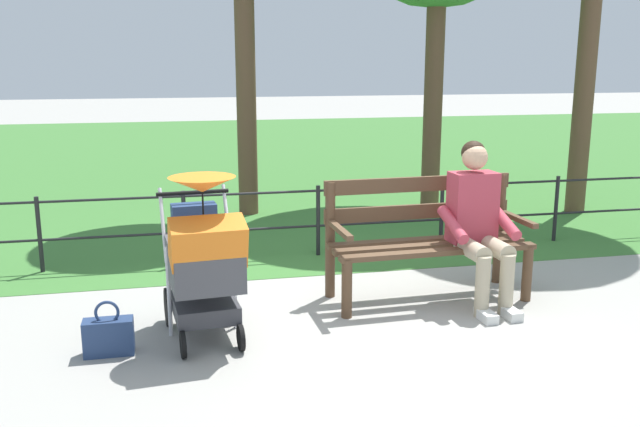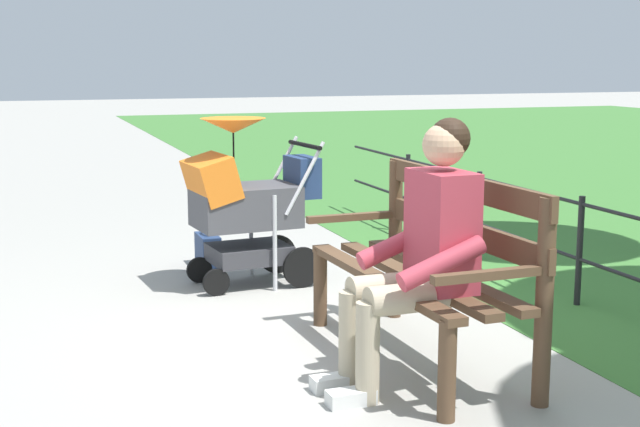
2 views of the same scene
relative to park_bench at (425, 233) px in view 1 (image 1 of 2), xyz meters
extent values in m
plane|color=#9E9B93|center=(0.60, 0.12, -0.53)|extent=(60.00, 60.00, 0.00)
cube|color=#3D7533|center=(0.60, -8.68, -0.52)|extent=(40.00, 16.00, 0.01)
cube|color=brown|center=(0.00, -0.06, -0.08)|extent=(1.60, 0.16, 0.04)
cube|color=brown|center=(0.00, 0.12, -0.08)|extent=(1.60, 0.16, 0.04)
cube|color=brown|center=(-0.01, 0.29, -0.08)|extent=(1.60, 0.16, 0.04)
cube|color=brown|center=(0.01, -0.16, 0.14)|extent=(1.60, 0.09, 0.12)
cube|color=brown|center=(0.01, -0.16, 0.37)|extent=(1.60, 0.09, 0.12)
cylinder|color=brown|center=(-0.76, 0.29, -0.30)|extent=(0.08, 0.08, 0.45)
cylinder|color=brown|center=(-0.74, -0.19, -0.05)|extent=(0.08, 0.08, 0.95)
cube|color=brown|center=(-0.75, 0.09, 0.10)|extent=(0.07, 0.56, 0.04)
cylinder|color=brown|center=(0.74, 0.34, -0.30)|extent=(0.08, 0.08, 0.45)
cylinder|color=brown|center=(0.76, -0.14, -0.05)|extent=(0.08, 0.08, 0.95)
cube|color=brown|center=(0.75, 0.14, 0.10)|extent=(0.07, 0.56, 0.04)
cylinder|color=tan|center=(-0.45, 0.33, -0.06)|extent=(0.15, 0.40, 0.14)
cylinder|color=tan|center=(-0.25, 0.34, -0.06)|extent=(0.15, 0.40, 0.14)
cylinder|color=tan|center=(-0.46, 0.53, -0.29)|extent=(0.11, 0.11, 0.47)
cylinder|color=tan|center=(-0.26, 0.54, -0.29)|extent=(0.11, 0.11, 0.47)
cube|color=silver|center=(-0.46, 0.61, -0.49)|extent=(0.11, 0.22, 0.07)
cube|color=silver|center=(-0.26, 0.62, -0.49)|extent=(0.11, 0.22, 0.07)
cube|color=#B23847|center=(-0.34, 0.12, 0.22)|extent=(0.37, 0.23, 0.56)
cylinder|color=#B23847|center=(-0.57, 0.23, 0.12)|extent=(0.10, 0.43, 0.23)
cylinder|color=#B23847|center=(-0.13, 0.24, 0.12)|extent=(0.10, 0.43, 0.23)
sphere|color=tan|center=(-0.34, 0.12, 0.62)|extent=(0.20, 0.20, 0.20)
sphere|color=black|center=(-0.34, 0.09, 0.65)|extent=(0.19, 0.19, 0.19)
cylinder|color=black|center=(1.59, 0.17, -0.39)|extent=(0.06, 0.28, 0.28)
cylinder|color=black|center=(2.05, 0.22, -0.39)|extent=(0.06, 0.28, 0.28)
cylinder|color=black|center=(1.57, 0.78, -0.44)|extent=(0.05, 0.18, 0.18)
cylinder|color=black|center=(1.95, 0.81, -0.44)|extent=(0.05, 0.18, 0.18)
cube|color=#38383D|center=(1.79, 0.49, -0.31)|extent=(0.47, 0.56, 0.12)
cylinder|color=silver|center=(1.57, 0.37, -0.20)|extent=(0.03, 0.03, 0.65)
cylinder|color=silver|center=(2.03, 0.42, -0.20)|extent=(0.03, 0.03, 0.65)
cube|color=#47474C|center=(1.79, 0.51, 0.02)|extent=(0.52, 0.72, 0.28)
cube|color=orange|center=(1.77, 0.75, 0.22)|extent=(0.51, 0.35, 0.33)
cylinder|color=black|center=(1.83, 0.08, 0.42)|extent=(0.52, 0.08, 0.03)
cylinder|color=silver|center=(1.59, 0.15, 0.22)|extent=(0.05, 0.30, 0.49)
cylinder|color=silver|center=(2.05, 0.20, 0.22)|extent=(0.05, 0.30, 0.49)
cone|color=orange|center=(1.78, 0.59, 0.57)|extent=(0.48, 0.48, 0.10)
cylinder|color=black|center=(1.78, 0.59, 0.39)|extent=(0.01, 0.01, 0.30)
cube|color=navy|center=(1.83, 0.10, 0.20)|extent=(0.33, 0.19, 0.28)
cube|color=navy|center=(2.43, 0.65, -0.41)|extent=(0.32, 0.14, 0.24)
torus|color=navy|center=(2.43, 0.65, -0.24)|extent=(0.16, 0.02, 0.16)
cylinder|color=black|center=(-1.97, -1.33, -0.18)|extent=(0.04, 0.04, 0.70)
cylinder|color=black|center=(-0.69, -1.33, -0.18)|extent=(0.04, 0.04, 0.70)
cylinder|color=black|center=(0.60, -1.33, -0.18)|extent=(0.04, 0.04, 0.70)
cylinder|color=black|center=(1.88, -1.33, -0.18)|extent=(0.04, 0.04, 0.70)
cylinder|color=black|center=(3.17, -1.33, -0.18)|extent=(0.04, 0.04, 0.70)
cylinder|color=black|center=(0.60, -1.33, 0.12)|extent=(7.70, 0.02, 0.02)
cylinder|color=black|center=(0.60, -1.33, -0.23)|extent=(7.70, 0.02, 0.02)
cylinder|color=brown|center=(-2.99, -2.57, 1.37)|extent=(0.24, 0.24, 3.79)
cylinder|color=brown|center=(1.06, -3.36, 1.15)|extent=(0.24, 0.24, 3.35)
cylinder|color=brown|center=(-1.34, -3.33, 0.93)|extent=(0.24, 0.24, 2.91)
camera|label=1|loc=(1.96, 5.05, 1.38)|focal=38.55mm
camera|label=2|loc=(-4.00, 1.99, 1.02)|focal=49.80mm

